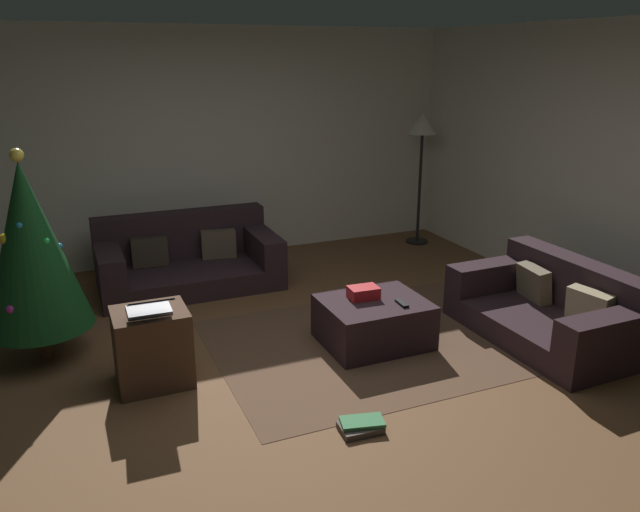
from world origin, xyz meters
TOP-DOWN VIEW (x-y plane):
  - ground_plane at (0.00, 0.00)m, footprint 6.40×6.40m
  - rear_partition at (0.00, 3.14)m, footprint 6.40×0.12m
  - corner_partition at (3.14, 0.00)m, footprint 0.12×6.40m
  - couch_left at (-0.34, 2.26)m, footprint 1.80×1.00m
  - couch_right at (2.25, -0.25)m, footprint 0.95×1.59m
  - ottoman at (0.78, 0.23)m, footprint 0.83×0.70m
  - gift_box at (0.73, 0.32)m, footprint 0.25×0.18m
  - tv_remote at (0.95, 0.07)m, footprint 0.06×0.16m
  - christmas_tree at (-1.72, 1.04)m, footprint 0.80×0.80m
  - side_table at (-0.99, 0.28)m, footprint 0.52×0.44m
  - laptop at (-1.00, 0.22)m, footprint 0.31×0.39m
  - book_stack at (0.12, -0.87)m, footprint 0.31×0.22m
  - corner_lamp at (2.66, 2.59)m, footprint 0.36×0.36m
  - area_rug at (0.78, 0.23)m, footprint 2.60×2.00m

SIDE VIEW (x-z plane):
  - ground_plane at x=0.00m, z-range 0.00..0.00m
  - area_rug at x=0.78m, z-range 0.00..0.01m
  - book_stack at x=0.12m, z-range 0.00..0.07m
  - ottoman at x=0.78m, z-range 0.00..0.38m
  - couch_right at x=2.25m, z-range -0.07..0.57m
  - couch_left at x=-0.34m, z-range -0.09..0.62m
  - side_table at x=-0.99m, z-range 0.00..0.57m
  - tv_remote at x=0.95m, z-range 0.38..0.40m
  - gift_box at x=0.73m, z-range 0.38..0.47m
  - laptop at x=-1.00m, z-range 0.53..0.71m
  - christmas_tree at x=-1.72m, z-range 0.09..1.74m
  - rear_partition at x=0.00m, z-range 0.00..2.60m
  - corner_partition at x=3.14m, z-range 0.00..2.60m
  - corner_lamp at x=2.66m, z-range 0.57..2.18m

